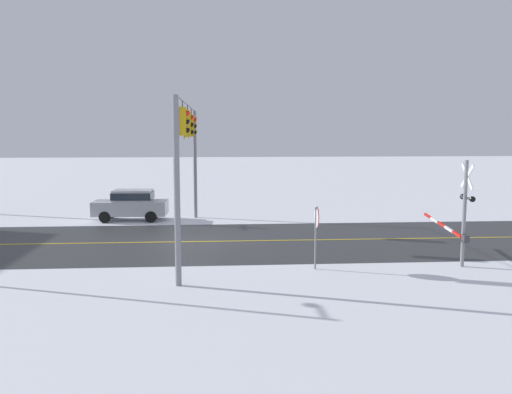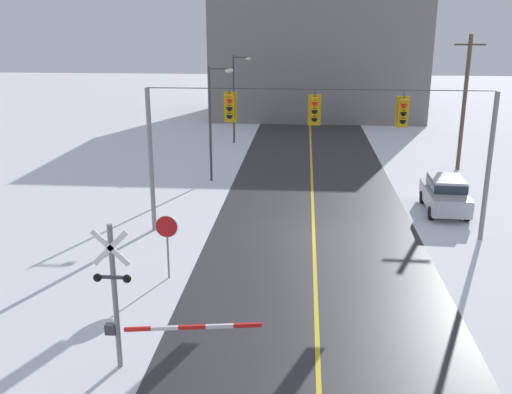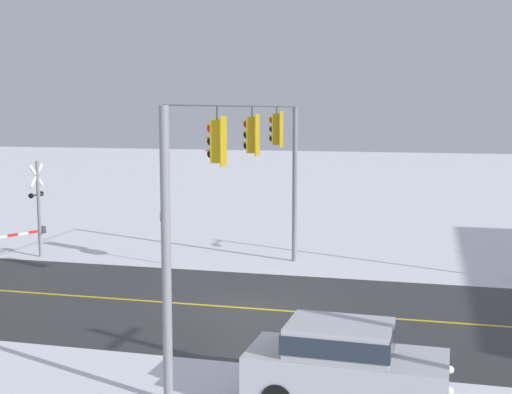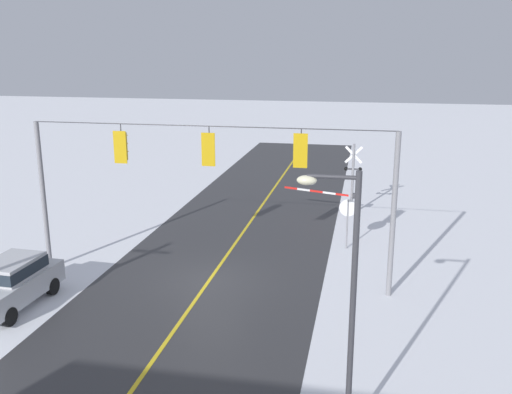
{
  "view_description": "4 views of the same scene",
  "coord_description": "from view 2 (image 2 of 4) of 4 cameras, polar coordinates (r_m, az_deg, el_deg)",
  "views": [
    {
      "loc": [
        -24.32,
        -1.33,
        5.07
      ],
      "look_at": [
        -2.93,
        -2.85,
        2.41
      ],
      "focal_mm": 37.66,
      "sensor_mm": 36.0,
      "label": 1
    },
    {
      "loc": [
        -0.53,
        -23.42,
        8.75
      ],
      "look_at": [
        -2.28,
        -2.64,
        2.42
      ],
      "focal_mm": 40.36,
      "sensor_mm": 36.0,
      "label": 2
    },
    {
      "loc": [
        20.11,
        5.19,
        6.12
      ],
      "look_at": [
        -3.55,
        -0.74,
        3.02
      ],
      "focal_mm": 48.65,
      "sensor_mm": 36.0,
      "label": 3
    },
    {
      "loc": [
        -5.93,
        20.13,
        8.99
      ],
      "look_at": [
        -1.63,
        -1.42,
        3.18
      ],
      "focal_mm": 39.42,
      "sensor_mm": 36.0,
      "label": 4
    }
  ],
  "objects": [
    {
      "name": "ground_plane",
      "position": [
        25.01,
        5.73,
        -3.69
      ],
      "size": [
        160.0,
        160.0,
        0.0
      ],
      "primitive_type": "plane",
      "color": "white"
    },
    {
      "name": "road_asphalt",
      "position": [
        30.7,
        5.6,
        0.24
      ],
      "size": [
        9.0,
        80.0,
        0.01
      ],
      "primitive_type": "cube",
      "color": "#303033",
      "rests_on": "ground"
    },
    {
      "name": "lane_centre_line",
      "position": [
        30.7,
        5.6,
        0.25
      ],
      "size": [
        0.14,
        72.0,
        0.01
      ],
      "primitive_type": "cube",
      "color": "gold",
      "rests_on": "ground"
    },
    {
      "name": "signal_span",
      "position": [
        23.84,
        5.92,
        5.97
      ],
      "size": [
        14.2,
        0.47,
        6.22
      ],
      "color": "gray",
      "rests_on": "ground"
    },
    {
      "name": "stop_sign",
      "position": [
        20.37,
        -8.83,
        -3.54
      ],
      "size": [
        0.8,
        0.09,
        2.35
      ],
      "color": "gray",
      "rests_on": "ground"
    },
    {
      "name": "railroad_crossing",
      "position": [
        15.27,
        -12.6,
        -9.84
      ],
      "size": [
        4.26,
        0.31,
        4.0
      ],
      "color": "gray",
      "rests_on": "ground"
    },
    {
      "name": "parked_car_silver",
      "position": [
        28.94,
        18.24,
        0.38
      ],
      "size": [
        1.93,
        4.25,
        1.74
      ],
      "color": "#B7BABF",
      "rests_on": "ground"
    },
    {
      "name": "streetlamp_near",
      "position": [
        32.56,
        -4.22,
        8.3
      ],
      "size": [
        1.39,
        0.28,
        6.5
      ],
      "color": "#38383D",
      "rests_on": "ground"
    },
    {
      "name": "streetlamp_far",
      "position": [
        43.3,
        -1.95,
        10.46
      ],
      "size": [
        1.39,
        0.28,
        6.5
      ],
      "color": "#38383D",
      "rests_on": "ground"
    },
    {
      "name": "utility_pole",
      "position": [
        37.24,
        19.94,
        8.86
      ],
      "size": [
        1.8,
        0.24,
        8.13
      ],
      "color": "brown",
      "rests_on": "ground"
    },
    {
      "name": "building_distant",
      "position": [
        58.27,
        6.04,
        13.5
      ],
      "size": [
        19.49,
        13.54,
        10.8
      ],
      "primitive_type": "cube",
      "color": "slate",
      "rests_on": "ground"
    }
  ]
}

